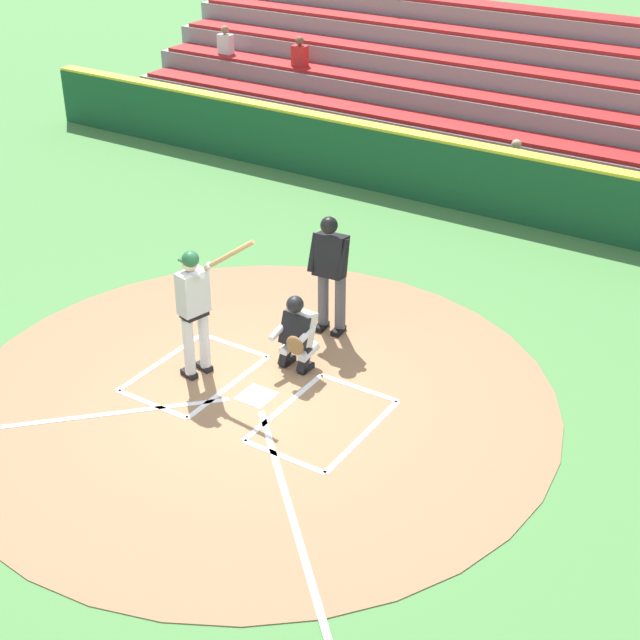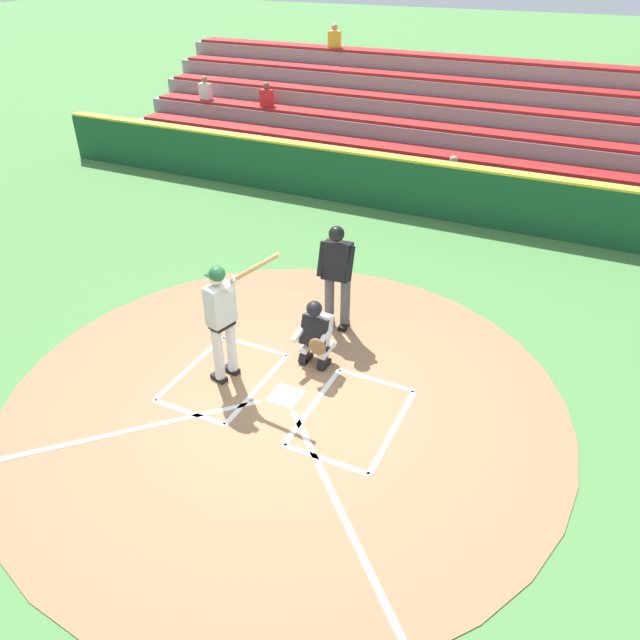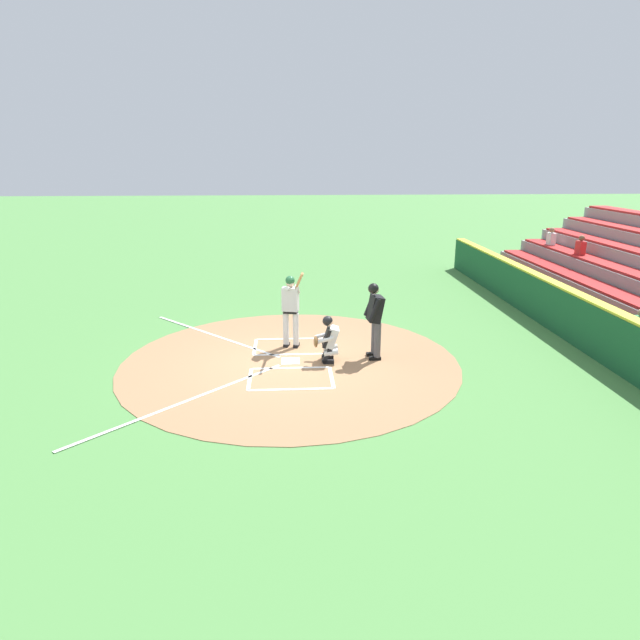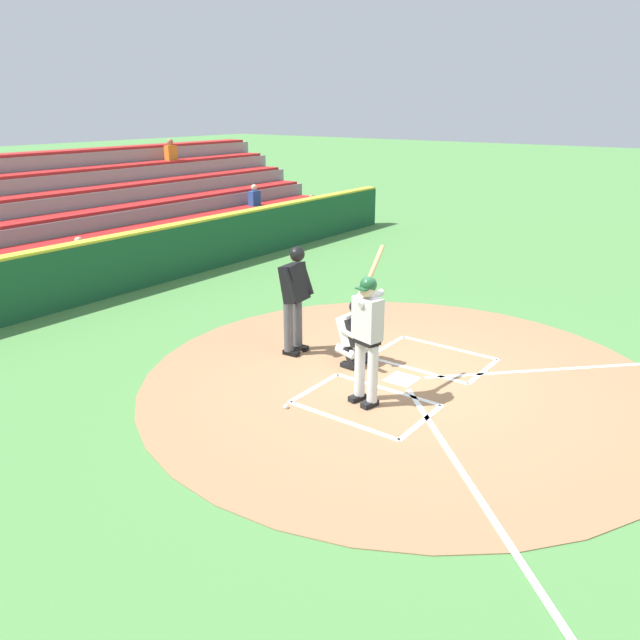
{
  "view_description": "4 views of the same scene",
  "coord_description": "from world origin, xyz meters",
  "px_view_note": "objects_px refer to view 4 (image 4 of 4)",
  "views": [
    {
      "loc": [
        -6.39,
        8.46,
        7.06
      ],
      "look_at": [
        -0.5,
        -0.79,
        0.95
      ],
      "focal_mm": 53.4,
      "sensor_mm": 36.0,
      "label": 1
    },
    {
      "loc": [
        -3.36,
        5.89,
        5.57
      ],
      "look_at": [
        -0.3,
        -0.54,
        1.08
      ],
      "focal_mm": 33.78,
      "sensor_mm": 36.0,
      "label": 2
    },
    {
      "loc": [
        -12.04,
        0.02,
        4.67
      ],
      "look_at": [
        0.08,
        -0.71,
        1.0
      ],
      "focal_mm": 30.2,
      "sensor_mm": 36.0,
      "label": 3
    },
    {
      "loc": [
        7.86,
        4.25,
        4.05
      ],
      "look_at": [
        0.38,
        -1.3,
        0.82
      ],
      "focal_mm": 35.12,
      "sensor_mm": 36.0,
      "label": 4
    }
  ],
  "objects_px": {
    "batter": "(367,331)",
    "catcher": "(356,331)",
    "plate_umpire": "(295,293)",
    "baseball": "(286,407)"
  },
  "relations": [
    {
      "from": "batter",
      "to": "catcher",
      "type": "bearing_deg",
      "value": -140.31
    },
    {
      "from": "catcher",
      "to": "baseball",
      "type": "bearing_deg",
      "value": 2.33
    },
    {
      "from": "plate_umpire",
      "to": "baseball",
      "type": "height_order",
      "value": "plate_umpire"
    },
    {
      "from": "baseball",
      "to": "catcher",
      "type": "bearing_deg",
      "value": -177.67
    },
    {
      "from": "batter",
      "to": "baseball",
      "type": "relative_size",
      "value": 28.76
    },
    {
      "from": "catcher",
      "to": "batter",
      "type": "bearing_deg",
      "value": 39.69
    },
    {
      "from": "baseball",
      "to": "batter",
      "type": "bearing_deg",
      "value": 136.22
    },
    {
      "from": "catcher",
      "to": "plate_umpire",
      "type": "bearing_deg",
      "value": -82.03
    },
    {
      "from": "batter",
      "to": "baseball",
      "type": "xyz_separation_m",
      "value": [
        0.82,
        -0.79,
        -1.06
      ]
    },
    {
      "from": "batter",
      "to": "plate_umpire",
      "type": "distance_m",
      "value": 2.18
    }
  ]
}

